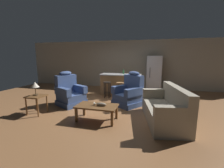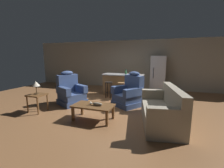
{
  "view_description": "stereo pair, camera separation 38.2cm",
  "coord_description": "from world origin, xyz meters",
  "px_view_note": "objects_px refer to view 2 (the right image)",
  "views": [
    {
      "loc": [
        1.35,
        -5.18,
        1.69
      ],
      "look_at": [
        -0.01,
        -0.1,
        0.75
      ],
      "focal_mm": 24.0,
      "sensor_mm": 36.0,
      "label": 1
    },
    {
      "loc": [
        1.71,
        -5.06,
        1.69
      ],
      "look_at": [
        -0.01,
        -0.1,
        0.75
      ],
      "focal_mm": 24.0,
      "sensor_mm": 36.0,
      "label": 2
    }
  ],
  "objects_px": {
    "refrigerator": "(158,74)",
    "bottle_tall_green": "(126,72)",
    "coffee_table": "(93,107)",
    "kitchen_island": "(123,85)",
    "bottle_short_amber": "(126,72)",
    "bar_stool_right": "(135,88)",
    "recliner_near_lamp": "(71,92)",
    "fish_figurine": "(96,104)",
    "table_lamp": "(36,84)",
    "bar_stool_left": "(109,87)",
    "couch": "(163,110)",
    "end_table": "(37,97)",
    "bar_stool_middle": "(121,88)",
    "recliner_near_island": "(129,94)"
  },
  "relations": [
    {
      "from": "recliner_near_island",
      "to": "bar_stool_middle",
      "type": "distance_m",
      "value": 0.88
    },
    {
      "from": "bar_stool_middle",
      "to": "bar_stool_right",
      "type": "height_order",
      "value": "same"
    },
    {
      "from": "recliner_near_lamp",
      "to": "fish_figurine",
      "type": "bearing_deg",
      "value": -7.77
    },
    {
      "from": "recliner_near_lamp",
      "to": "bar_stool_middle",
      "type": "height_order",
      "value": "recliner_near_lamp"
    },
    {
      "from": "fish_figurine",
      "to": "bar_stool_left",
      "type": "xyz_separation_m",
      "value": [
        -0.5,
        2.31,
        0.01
      ]
    },
    {
      "from": "recliner_near_island",
      "to": "refrigerator",
      "type": "bearing_deg",
      "value": -162.61
    },
    {
      "from": "bar_stool_middle",
      "to": "fish_figurine",
      "type": "bearing_deg",
      "value": -91.36
    },
    {
      "from": "bottle_short_amber",
      "to": "recliner_near_lamp",
      "type": "bearing_deg",
      "value": -129.47
    },
    {
      "from": "bottle_tall_green",
      "to": "bottle_short_amber",
      "type": "xyz_separation_m",
      "value": [
        0.01,
        -0.09,
        -0.0
      ]
    },
    {
      "from": "coffee_table",
      "to": "bar_stool_right",
      "type": "relative_size",
      "value": 1.62
    },
    {
      "from": "kitchen_island",
      "to": "refrigerator",
      "type": "height_order",
      "value": "refrigerator"
    },
    {
      "from": "fish_figurine",
      "to": "end_table",
      "type": "bearing_deg",
      "value": 179.68
    },
    {
      "from": "bar_stool_middle",
      "to": "table_lamp",
      "type": "bearing_deg",
      "value": -133.03
    },
    {
      "from": "bar_stool_left",
      "to": "refrigerator",
      "type": "height_order",
      "value": "refrigerator"
    },
    {
      "from": "coffee_table",
      "to": "kitchen_island",
      "type": "distance_m",
      "value": 2.92
    },
    {
      "from": "bar_stool_middle",
      "to": "kitchen_island",
      "type": "bearing_deg",
      "value": 99.91
    },
    {
      "from": "bar_stool_right",
      "to": "bottle_tall_green",
      "type": "distance_m",
      "value": 1.12
    },
    {
      "from": "coffee_table",
      "to": "end_table",
      "type": "xyz_separation_m",
      "value": [
        -1.92,
        -0.01,
        0.1
      ]
    },
    {
      "from": "bar_stool_left",
      "to": "bottle_short_amber",
      "type": "distance_m",
      "value": 1.05
    },
    {
      "from": "coffee_table",
      "to": "refrigerator",
      "type": "height_order",
      "value": "refrigerator"
    },
    {
      "from": "bar_stool_left",
      "to": "coffee_table",
      "type": "bearing_deg",
      "value": -80.16
    },
    {
      "from": "fish_figurine",
      "to": "bottle_tall_green",
      "type": "bearing_deg",
      "value": 89.22
    },
    {
      "from": "table_lamp",
      "to": "bar_stool_right",
      "type": "bearing_deg",
      "value": 40.37
    },
    {
      "from": "coffee_table",
      "to": "bottle_short_amber",
      "type": "bearing_deg",
      "value": 87.0
    },
    {
      "from": "bar_stool_left",
      "to": "bottle_short_amber",
      "type": "bearing_deg",
      "value": 51.58
    },
    {
      "from": "table_lamp",
      "to": "refrigerator",
      "type": "xyz_separation_m",
      "value": [
        3.45,
        4.09,
        0.01
      ]
    },
    {
      "from": "table_lamp",
      "to": "refrigerator",
      "type": "bearing_deg",
      "value": 49.89
    },
    {
      "from": "refrigerator",
      "to": "bottle_tall_green",
      "type": "xyz_separation_m",
      "value": [
        -1.35,
        -1.04,
        0.15
      ]
    },
    {
      "from": "recliner_near_lamp",
      "to": "recliner_near_island",
      "type": "xyz_separation_m",
      "value": [
        2.07,
        0.5,
        0.0
      ]
    },
    {
      "from": "end_table",
      "to": "coffee_table",
      "type": "bearing_deg",
      "value": 0.3
    },
    {
      "from": "couch",
      "to": "end_table",
      "type": "distance_m",
      "value": 3.73
    },
    {
      "from": "table_lamp",
      "to": "bottle_short_amber",
      "type": "height_order",
      "value": "bottle_short_amber"
    },
    {
      "from": "fish_figurine",
      "to": "bar_stool_middle",
      "type": "xyz_separation_m",
      "value": [
        0.05,
        2.31,
        0.01
      ]
    },
    {
      "from": "fish_figurine",
      "to": "recliner_near_lamp",
      "type": "relative_size",
      "value": 0.28
    },
    {
      "from": "bar_stool_right",
      "to": "refrigerator",
      "type": "distance_m",
      "value": 2.03
    },
    {
      "from": "refrigerator",
      "to": "bottle_short_amber",
      "type": "relative_size",
      "value": 8.01
    },
    {
      "from": "bar_stool_left",
      "to": "bar_stool_right",
      "type": "height_order",
      "value": "same"
    },
    {
      "from": "recliner_near_lamp",
      "to": "refrigerator",
      "type": "bearing_deg",
      "value": 73.61
    },
    {
      "from": "fish_figurine",
      "to": "recliner_near_lamp",
      "type": "bearing_deg",
      "value": 144.98
    },
    {
      "from": "end_table",
      "to": "kitchen_island",
      "type": "distance_m",
      "value": 3.52
    },
    {
      "from": "recliner_near_lamp",
      "to": "end_table",
      "type": "distance_m",
      "value": 1.17
    },
    {
      "from": "coffee_table",
      "to": "bar_stool_right",
      "type": "distance_m",
      "value": 2.39
    },
    {
      "from": "fish_figurine",
      "to": "recliner_near_island",
      "type": "bearing_deg",
      "value": 70.99
    },
    {
      "from": "bottle_tall_green",
      "to": "bottle_short_amber",
      "type": "height_order",
      "value": "bottle_tall_green"
    },
    {
      "from": "kitchen_island",
      "to": "bar_stool_right",
      "type": "relative_size",
      "value": 2.65
    },
    {
      "from": "bar_stool_right",
      "to": "bottle_tall_green",
      "type": "relative_size",
      "value": 3.06
    },
    {
      "from": "refrigerator",
      "to": "bar_stool_middle",
      "type": "bearing_deg",
      "value": -126.11
    },
    {
      "from": "coffee_table",
      "to": "end_table",
      "type": "bearing_deg",
      "value": -179.7
    },
    {
      "from": "kitchen_island",
      "to": "couch",
      "type": "bearing_deg",
      "value": -55.26
    },
    {
      "from": "couch",
      "to": "refrigerator",
      "type": "height_order",
      "value": "refrigerator"
    }
  ]
}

